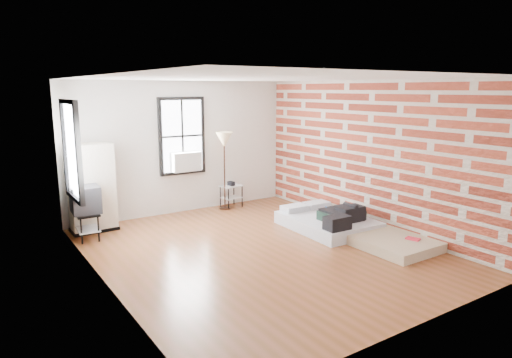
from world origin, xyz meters
TOP-DOWN VIEW (x-y plane):
  - ground at (0.00, 0.00)m, footprint 6.00×6.00m
  - room_shell at (0.23, 0.36)m, footprint 5.02×6.02m
  - mattress_main at (1.74, 0.27)m, footprint 1.37×1.81m
  - mattress_bare at (1.92, -0.57)m, footprint 1.09×2.06m
  - wardrobe at (-2.00, 2.65)m, footprint 0.84×0.49m
  - side_table at (1.05, 2.72)m, footprint 0.49×0.41m
  - floor_lamp at (0.84, 2.65)m, footprint 0.37×0.37m
  - tv_stand at (-2.21, 2.23)m, footprint 0.52×0.70m

SIDE VIEW (x-z plane):
  - ground at x=0.00m, z-range 0.00..0.00m
  - mattress_bare at x=1.92m, z-range -0.09..0.36m
  - mattress_main at x=1.74m, z-range -0.13..0.44m
  - side_table at x=1.05m, z-range 0.09..0.68m
  - tv_stand at x=-2.21m, z-range 0.21..1.16m
  - wardrobe at x=-2.00m, z-range 0.00..1.64m
  - floor_lamp at x=0.84m, z-range 0.61..2.33m
  - room_shell at x=0.23m, z-range 0.33..3.14m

